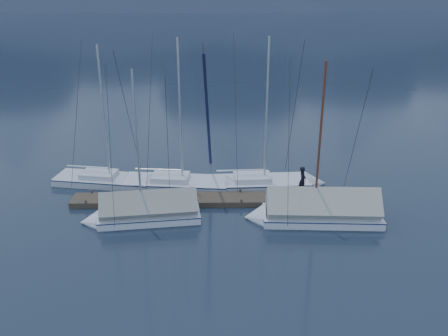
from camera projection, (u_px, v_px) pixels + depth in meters
The scene contains 9 objects.
ground at pixel (225, 218), 26.38m from camera, with size 1000.00×1000.00×0.00m, color black.
dock at pixel (224, 201), 28.20m from camera, with size 18.00×1.50×0.54m.
mooring_posts at pixel (216, 197), 28.10m from camera, with size 15.12×1.52×0.35m.
sailboat_open_left at pixel (118, 182), 30.61m from camera, with size 7.61×3.49×9.73m.
sailboat_open_mid at pixel (191, 185), 30.17m from camera, with size 7.91×3.31×10.23m.
sailboat_open_right at pixel (273, 184), 30.32m from camera, with size 7.89×3.35×10.30m.
sailboat_covered_near at pixel (311, 212), 25.98m from camera, with size 7.56×3.22×9.69m.
sailboat_covered_far at pixel (140, 213), 25.96m from camera, with size 6.70×2.93×9.13m.
person at pixel (303, 180), 28.27m from camera, with size 0.63×0.41×1.72m, color black.
Camera 1 is at (-0.36, -23.43, 12.44)m, focal length 38.00 mm.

